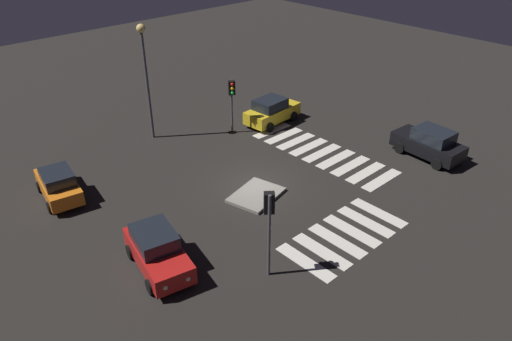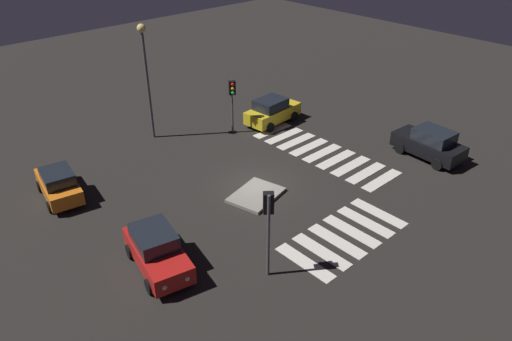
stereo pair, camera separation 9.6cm
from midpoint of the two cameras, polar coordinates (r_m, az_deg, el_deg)
name	(u,v)px [view 1 (the left image)]	position (r m, az deg, el deg)	size (l,w,h in m)	color
ground_plane	(256,185)	(27.89, -0.10, -1.78)	(80.00, 80.00, 0.00)	black
traffic_island	(256,195)	(26.87, -0.09, -2.91)	(3.34, 2.81, 0.18)	gray
car_yellow	(272,111)	(35.22, 1.79, 7.03)	(4.45, 2.30, 1.89)	gold
car_orange	(58,184)	(28.52, -22.35, -1.52)	(2.36, 4.15, 1.73)	orange
car_red	(157,251)	(22.15, -11.67, -9.23)	(2.69, 4.54, 1.87)	red
car_black	(429,143)	(32.34, 19.64, 3.04)	(2.35, 4.59, 1.95)	black
traffic_light_south	(269,214)	(20.06, 1.42, -5.13)	(0.54, 0.53, 4.17)	#47474C
traffic_light_north	(232,94)	(32.85, -2.96, 9.01)	(0.54, 0.53, 3.85)	#47474C
street_lamp	(145,63)	(32.24, -13.05, 12.25)	(0.56, 0.56, 7.70)	#47474C
crosswalk_near	(345,236)	(24.41, 10.29, -7.57)	(6.45, 3.20, 0.02)	silver
crosswalk_side	(322,153)	(31.61, 7.69, 2.06)	(3.20, 9.90, 0.02)	silver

